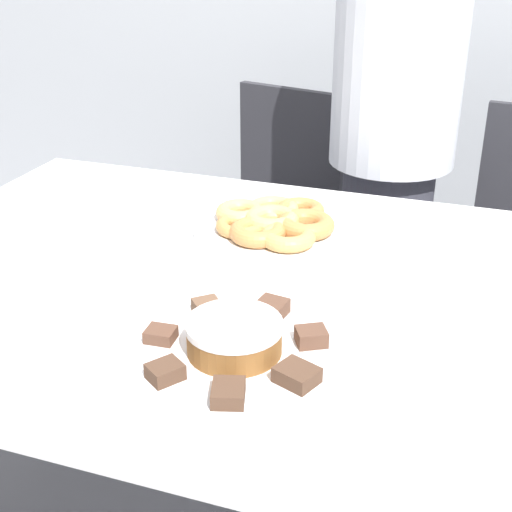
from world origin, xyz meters
TOP-DOWN VIEW (x-y plane):
  - table at (0.00, 0.00)m, footprint 1.67×1.08m
  - person_standing at (0.09, 0.86)m, footprint 0.36×0.36m
  - office_chair_left at (-0.32, 0.96)m, footprint 0.53×0.53m
  - plate_cake at (0.02, -0.26)m, footprint 0.35×0.35m
  - plate_donuts at (-0.08, 0.23)m, footprint 0.35×0.35m
  - frosted_cake at (0.02, -0.26)m, footprint 0.15×0.15m
  - lamington_0 at (0.04, -0.14)m, footprint 0.06×0.07m
  - lamington_1 at (-0.07, -0.17)m, footprint 0.07×0.07m
  - lamington_2 at (-0.11, -0.27)m, footprint 0.05×0.04m
  - lamington_3 at (-0.06, -0.36)m, footprint 0.06×0.07m
  - lamington_4 at (0.05, -0.38)m, footprint 0.06×0.07m
  - lamington_5 at (0.13, -0.31)m, footprint 0.07×0.07m
  - lamington_6 at (0.13, -0.20)m, footprint 0.06×0.06m
  - donut_0 at (-0.08, 0.23)m, footprint 0.12×0.12m
  - donut_1 at (-0.10, 0.31)m, footprint 0.12×0.12m
  - donut_2 at (-0.16, 0.25)m, footprint 0.11×0.11m
  - donut_3 at (-0.13, 0.19)m, footprint 0.12×0.12m
  - donut_4 at (-0.09, 0.16)m, footprint 0.12×0.12m
  - donut_5 at (-0.02, 0.16)m, footprint 0.12×0.12m
  - donut_6 at (-0.00, 0.23)m, footprint 0.13×0.13m
  - donut_7 at (-0.04, 0.31)m, footprint 0.11×0.11m
  - napkin at (-0.46, -0.13)m, footprint 0.17×0.15m

SIDE VIEW (x-z plane):
  - office_chair_left at x=-0.32m, z-range -0.02..0.88m
  - table at x=0.00m, z-range 0.31..1.08m
  - napkin at x=-0.46m, z-range 0.77..0.78m
  - plate_cake at x=0.02m, z-range 0.77..0.78m
  - plate_donuts at x=-0.08m, z-range 0.77..0.78m
  - lamington_2 at x=-0.11m, z-range 0.78..0.81m
  - lamington_4 at x=0.05m, z-range 0.78..0.81m
  - lamington_1 at x=-0.07m, z-range 0.78..0.81m
  - lamington_3 at x=-0.06m, z-range 0.78..0.81m
  - lamington_5 at x=0.13m, z-range 0.78..0.81m
  - lamington_6 at x=0.13m, z-range 0.78..0.81m
  - lamington_0 at x=0.04m, z-range 0.78..0.81m
  - donut_3 at x=-0.13m, z-range 0.78..0.81m
  - donut_1 at x=-0.10m, z-range 0.78..0.81m
  - donut_7 at x=-0.04m, z-range 0.78..0.82m
  - donut_5 at x=-0.02m, z-range 0.78..0.82m
  - donut_2 at x=-0.16m, z-range 0.78..0.82m
  - donut_4 at x=-0.09m, z-range 0.78..0.82m
  - donut_6 at x=0.00m, z-range 0.78..0.82m
  - donut_0 at x=-0.08m, z-range 0.78..0.82m
  - person_standing at x=0.09m, z-range 0.04..1.57m
  - frosted_cake at x=0.02m, z-range 0.78..0.84m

